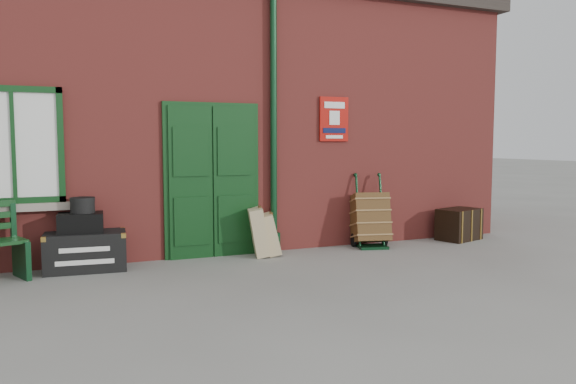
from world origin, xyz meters
TOP-DOWN VIEW (x-y plane):
  - ground at (0.00, 0.00)m, footprint 80.00×80.00m
  - station_building at (-0.00, 3.49)m, footprint 10.30×4.30m
  - houdini_trunk at (-2.09, 1.25)m, footprint 1.07×0.65m
  - strongbox at (-2.14, 1.25)m, footprint 0.60×0.46m
  - hatbox at (-2.11, 1.25)m, footprint 0.33×0.33m
  - suitcase_back at (0.34, 1.25)m, footprint 0.43×0.56m
  - suitcase_front at (0.52, 1.25)m, footprint 0.42×0.52m
  - porter_trolley at (2.25, 1.23)m, footprint 0.69×0.73m
  - dark_trunk at (4.00, 1.19)m, footprint 0.86×0.69m

SIDE VIEW (x-z plane):
  - ground at x=0.00m, z-range 0.00..0.00m
  - houdini_trunk at x=-2.09m, z-range 0.00..0.51m
  - dark_trunk at x=4.00m, z-range 0.00..0.54m
  - suitcase_front at x=0.52m, z-range 0.00..0.63m
  - suitcase_back at x=0.34m, z-range 0.00..0.72m
  - porter_trolley at x=2.25m, z-range -0.13..1.03m
  - strongbox at x=-2.14m, z-range 0.51..0.76m
  - hatbox at x=-2.11m, z-range 0.76..0.97m
  - station_building at x=0.00m, z-range -0.02..4.34m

